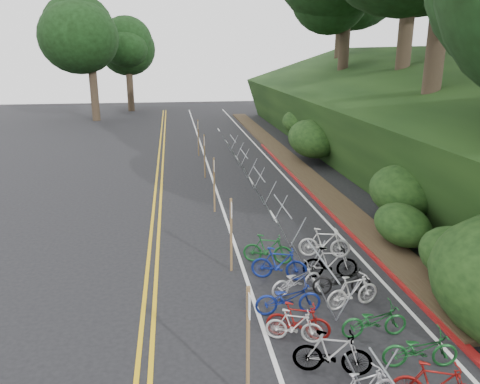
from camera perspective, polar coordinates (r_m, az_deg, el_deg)
name	(u,v)px	position (r m, az deg, el deg)	size (l,w,h in m)	color
ground	(233,370)	(11.36, -0.87, -20.86)	(120.00, 120.00, 0.00)	black
road_markings	(217,218)	(20.32, -2.78, -3.22)	(7.47, 80.00, 0.01)	gold
red_curb	(317,199)	(23.06, 9.38, -0.86)	(0.25, 28.00, 0.10)	maroon
embankment	(396,123)	(31.62, 18.49, 7.94)	(14.30, 48.14, 9.11)	black
bike_racks_rest	(259,180)	(23.13, 2.33, 1.48)	(1.14, 23.00, 1.17)	gray
signpost_near	(248,339)	(9.63, 0.98, -17.46)	(0.08, 0.40, 2.66)	brown
signposts_rest	(209,166)	(23.64, -3.83, 3.24)	(0.08, 18.40, 2.50)	brown
bike_front	(294,326)	(12.09, 6.64, -15.88)	(1.44, 0.41, 0.87)	beige
bike_valet	(336,306)	(12.95, 11.63, -13.46)	(3.36, 10.38, 1.08)	slate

